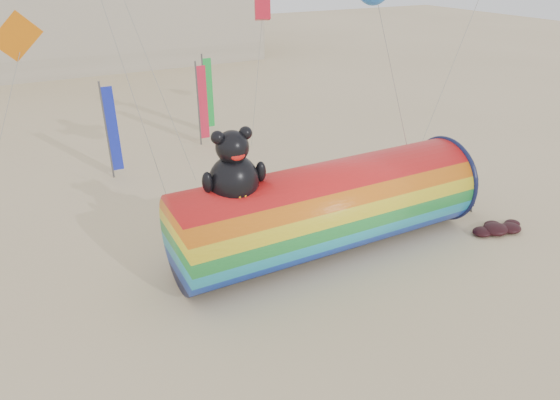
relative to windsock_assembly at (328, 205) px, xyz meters
name	(u,v)px	position (x,y,z in m)	size (l,w,h in m)	color
ground	(287,275)	(-2.40, -1.03, -1.93)	(160.00, 160.00, 0.00)	#CCB58C
windsock_assembly	(328,205)	(0.00, 0.00, 0.00)	(12.60, 3.84, 5.81)	red
kite_handler	(471,195)	(7.56, -0.50, -1.02)	(0.66, 0.43, 1.81)	#525359
fabric_bundle	(498,228)	(7.29, -2.43, -1.75)	(2.62, 1.35, 0.41)	#33090E
festival_banners	(178,108)	(-1.78, 13.84, 0.71)	(7.70, 4.80, 5.20)	#59595E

